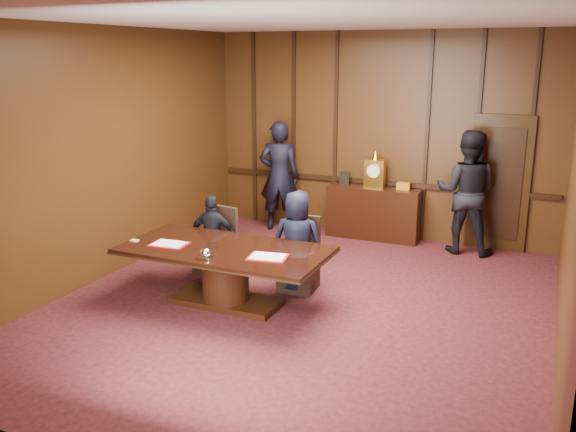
{
  "coord_description": "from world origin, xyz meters",
  "views": [
    {
      "loc": [
        2.78,
        -6.67,
        3.11
      ],
      "look_at": [
        -0.36,
        0.4,
        1.05
      ],
      "focal_mm": 38.0,
      "sensor_mm": 36.0,
      "label": 1
    }
  ],
  "objects_px": {
    "signatory_left": "(213,237)",
    "signatory_right": "(297,242)",
    "conference_table": "(225,266)",
    "witness_right": "(466,192)",
    "witness_left": "(279,176)",
    "sideboard": "(374,211)"
  },
  "relations": [
    {
      "from": "conference_table",
      "to": "witness_left",
      "type": "distance_m",
      "value": 3.56
    },
    {
      "from": "conference_table",
      "to": "signatory_right",
      "type": "xyz_separation_m",
      "value": [
        0.65,
        0.8,
        0.18
      ]
    },
    {
      "from": "sideboard",
      "to": "witness_right",
      "type": "bearing_deg",
      "value": -5.89
    },
    {
      "from": "signatory_left",
      "to": "signatory_right",
      "type": "distance_m",
      "value": 1.3
    },
    {
      "from": "sideboard",
      "to": "conference_table",
      "type": "bearing_deg",
      "value": -104.07
    },
    {
      "from": "witness_right",
      "to": "sideboard",
      "type": "bearing_deg",
      "value": -6.27
    },
    {
      "from": "conference_table",
      "to": "witness_right",
      "type": "bearing_deg",
      "value": 54.5
    },
    {
      "from": "signatory_right",
      "to": "witness_right",
      "type": "xyz_separation_m",
      "value": [
        1.8,
        2.64,
        0.3
      ]
    },
    {
      "from": "signatory_left",
      "to": "witness_left",
      "type": "xyz_separation_m",
      "value": [
        -0.17,
        2.64,
        0.39
      ]
    },
    {
      "from": "signatory_right",
      "to": "witness_right",
      "type": "height_order",
      "value": "witness_right"
    },
    {
      "from": "signatory_right",
      "to": "witness_left",
      "type": "relative_size",
      "value": 0.7
    },
    {
      "from": "conference_table",
      "to": "signatory_left",
      "type": "bearing_deg",
      "value": 129.09
    },
    {
      "from": "sideboard",
      "to": "witness_left",
      "type": "relative_size",
      "value": 0.81
    },
    {
      "from": "signatory_right",
      "to": "witness_left",
      "type": "distance_m",
      "value": 3.03
    },
    {
      "from": "signatory_left",
      "to": "witness_right",
      "type": "distance_m",
      "value": 4.09
    },
    {
      "from": "signatory_right",
      "to": "witness_left",
      "type": "height_order",
      "value": "witness_left"
    },
    {
      "from": "sideboard",
      "to": "signatory_right",
      "type": "height_order",
      "value": "sideboard"
    },
    {
      "from": "sideboard",
      "to": "conference_table",
      "type": "height_order",
      "value": "sideboard"
    },
    {
      "from": "signatory_left",
      "to": "signatory_right",
      "type": "xyz_separation_m",
      "value": [
        1.3,
        0.0,
        0.09
      ]
    },
    {
      "from": "sideboard",
      "to": "signatory_right",
      "type": "relative_size",
      "value": 1.15
    },
    {
      "from": "conference_table",
      "to": "witness_right",
      "type": "xyz_separation_m",
      "value": [
        2.45,
        3.44,
        0.48
      ]
    },
    {
      "from": "witness_left",
      "to": "witness_right",
      "type": "xyz_separation_m",
      "value": [
        3.27,
        0.0,
        0.0
      ]
    }
  ]
}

